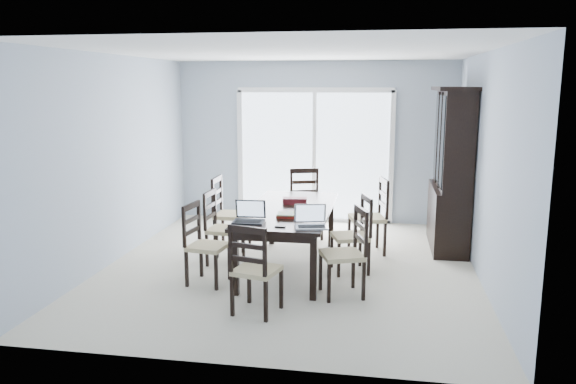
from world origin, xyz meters
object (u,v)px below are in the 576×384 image
Objects in this scene: chair_end_near at (253,260)px; game_box at (295,201)px; hot_tub at (292,183)px; chair_right_far at (375,207)px; chair_left_mid at (218,219)px; chair_left_near at (200,235)px; laptop_dark at (248,218)px; china_hutch at (451,171)px; dining_table at (289,215)px; laptop_silver at (311,223)px; chair_end_far at (305,195)px; chair_right_near at (351,242)px; chair_right_mid at (358,226)px; cell_phone at (280,227)px; chair_left_far at (225,205)px.

chair_end_near is 3.55× the size of game_box.
chair_right_far is at bearing -60.04° from hot_tub.
chair_left_mid is 0.92× the size of chair_right_far.
chair_left_near is 0.64m from laptop_dark.
hot_tub is (-2.55, 2.26, -0.63)m from china_hutch.
dining_table is 0.97m from laptop_silver.
chair_end_near is at bearing -76.25° from laptop_dark.
chair_right_near is at bearing 91.78° from chair_end_far.
laptop_dark is (-1.11, 0.01, 0.22)m from chair_right_near.
chair_right_mid reaches higher than game_box.
chair_left_near is at bearing 93.26° from chair_right_mid.
chair_right_mid is (-1.19, -1.24, -0.51)m from china_hutch.
china_hutch is 6.35× the size of laptop_dark.
laptop_dark is 4.30m from hot_tub.
chair_left_near is 2.45m from chair_right_far.
chair_left_mid is 0.99m from game_box.
chair_right_far is at bearing 39.20° from dining_table.
cell_phone is (0.96, -0.22, 0.19)m from chair_left_near.
cell_phone is at bearing -86.70° from dining_table.
cell_phone is at bearing 85.20° from chair_left_near.
laptop_silver is at bearing -72.91° from game_box.
chair_left_mid is 0.59× the size of hot_tub.
chair_right_mid is 0.59× the size of hot_tub.
chair_right_mid is 1.42m from laptop_dark.
chair_right_far is at bearing -27.87° from chair_right_near.
chair_left_far is 1.29m from chair_end_far.
chair_left_mid is 1.00× the size of chair_end_near.
laptop_silver is 3.41× the size of cell_phone.
dining_table is 2.07× the size of chair_left_near.
chair_right_near is (0.79, -0.78, -0.09)m from dining_table.
chair_right_near is 4.49m from hot_tub.
hot_tub is at bearing 176.74° from chair_left_mid.
chair_end_near is 3.08× the size of laptop_dark.
cell_phone is 0.38× the size of game_box.
dining_table is at bearing -94.58° from game_box.
chair_left_mid is 1.75m from chair_end_near.
chair_end_near is at bearing -127.78° from china_hutch.
hot_tub is (-0.52, 1.99, -0.17)m from chair_end_far.
laptop_dark is at bearing 119.98° from chair_end_near.
cell_phone is at bearing -22.14° from laptop_dark.
game_box is (0.04, -1.24, 0.18)m from chair_end_far.
chair_end_near is at bearing 70.67° from chair_end_far.
china_hutch is 2.06× the size of chair_end_near.
chair_right_far is 1.01× the size of chair_end_far.
china_hutch reaches higher than laptop_silver.
chair_end_far is at bearing 172.54° from china_hutch.
chair_end_far is (-0.80, 2.30, 0.03)m from chair_right_near.
dining_table is 0.85m from laptop_dark.
dining_table is 7.31× the size of game_box.
hot_tub is (-0.91, 4.39, -0.36)m from laptop_silver.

